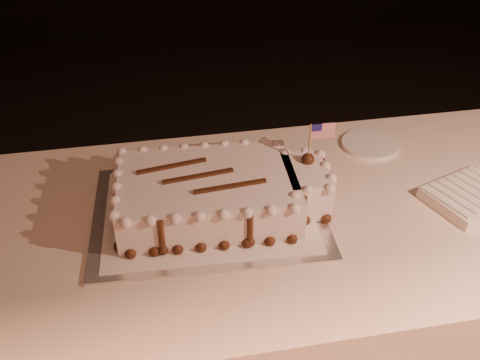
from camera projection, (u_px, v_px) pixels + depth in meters
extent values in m
cube|color=#FFDEC5|center=(321.00, 304.00, 1.57)|extent=(2.40, 0.80, 0.75)
cube|color=silver|center=(208.00, 212.00, 1.33)|extent=(0.58, 0.45, 0.01)
cube|color=white|center=(208.00, 210.00, 1.32)|extent=(0.52, 0.41, 0.00)
cube|color=white|center=(208.00, 194.00, 1.29)|extent=(0.44, 0.30, 0.10)
cube|color=white|center=(305.00, 186.00, 1.32)|extent=(0.11, 0.17, 0.10)
sphere|color=#492512|center=(130.00, 254.00, 1.19)|extent=(0.03, 0.03, 0.03)
sphere|color=#492512|center=(154.00, 251.00, 1.19)|extent=(0.03, 0.03, 0.03)
sphere|color=#492512|center=(178.00, 249.00, 1.20)|extent=(0.03, 0.03, 0.03)
sphere|color=#492512|center=(201.00, 247.00, 1.20)|extent=(0.03, 0.03, 0.03)
sphere|color=#492512|center=(224.00, 245.00, 1.21)|extent=(0.03, 0.03, 0.03)
sphere|color=#492512|center=(247.00, 243.00, 1.21)|extent=(0.03, 0.03, 0.03)
sphere|color=#492512|center=(270.00, 241.00, 1.22)|extent=(0.03, 0.03, 0.03)
sphere|color=#492512|center=(292.00, 239.00, 1.23)|extent=(0.03, 0.03, 0.03)
sphere|color=#492512|center=(293.00, 226.00, 1.26)|extent=(0.03, 0.03, 0.03)
sphere|color=#492512|center=(305.00, 220.00, 1.28)|extent=(0.03, 0.03, 0.03)
sphere|color=#492512|center=(326.00, 218.00, 1.28)|extent=(0.03, 0.03, 0.03)
sphere|color=#492512|center=(328.00, 208.00, 1.32)|extent=(0.03, 0.03, 0.03)
sphere|color=#492512|center=(322.00, 195.00, 1.36)|extent=(0.03, 0.03, 0.03)
sphere|color=#492512|center=(317.00, 183.00, 1.40)|extent=(0.03, 0.03, 0.03)
sphere|color=#492512|center=(303.00, 180.00, 1.41)|extent=(0.03, 0.03, 0.03)
sphere|color=#492512|center=(283.00, 182.00, 1.41)|extent=(0.03, 0.03, 0.03)
sphere|color=#492512|center=(275.00, 174.00, 1.44)|extent=(0.03, 0.03, 0.03)
sphere|color=#492512|center=(263.00, 170.00, 1.45)|extent=(0.03, 0.03, 0.03)
sphere|color=#492512|center=(244.00, 172.00, 1.44)|extent=(0.03, 0.03, 0.03)
sphere|color=#492512|center=(225.00, 173.00, 1.44)|extent=(0.03, 0.03, 0.03)
sphere|color=#492512|center=(205.00, 174.00, 1.43)|extent=(0.03, 0.03, 0.03)
sphere|color=#492512|center=(186.00, 176.00, 1.43)|extent=(0.03, 0.03, 0.03)
sphere|color=#492512|center=(166.00, 177.00, 1.42)|extent=(0.03, 0.03, 0.03)
sphere|color=#492512|center=(146.00, 179.00, 1.42)|extent=(0.03, 0.03, 0.03)
sphere|color=#492512|center=(126.00, 181.00, 1.41)|extent=(0.03, 0.03, 0.03)
sphere|color=#492512|center=(123.00, 191.00, 1.37)|extent=(0.03, 0.03, 0.03)
sphere|color=#492512|center=(122.00, 204.00, 1.33)|extent=(0.03, 0.03, 0.03)
sphere|color=#492512|center=(121.00, 217.00, 1.29)|extent=(0.03, 0.03, 0.03)
sphere|color=#492512|center=(120.00, 231.00, 1.25)|extent=(0.03, 0.03, 0.03)
sphere|color=#492512|center=(119.00, 247.00, 1.20)|extent=(0.03, 0.03, 0.03)
sphere|color=white|center=(125.00, 223.00, 1.13)|extent=(0.03, 0.03, 0.03)
sphere|color=white|center=(150.00, 221.00, 1.14)|extent=(0.03, 0.03, 0.03)
sphere|color=white|center=(175.00, 219.00, 1.15)|extent=(0.03, 0.03, 0.03)
sphere|color=white|center=(199.00, 217.00, 1.15)|extent=(0.03, 0.03, 0.03)
sphere|color=white|center=(223.00, 215.00, 1.16)|extent=(0.03, 0.03, 0.03)
sphere|color=white|center=(247.00, 213.00, 1.16)|extent=(0.03, 0.03, 0.03)
sphere|color=white|center=(271.00, 211.00, 1.17)|extent=(0.03, 0.03, 0.03)
sphere|color=white|center=(294.00, 209.00, 1.17)|extent=(0.03, 0.03, 0.03)
sphere|color=white|center=(295.00, 197.00, 1.21)|extent=(0.03, 0.03, 0.03)
sphere|color=white|center=(308.00, 191.00, 1.23)|extent=(0.03, 0.03, 0.03)
sphere|color=white|center=(330.00, 189.00, 1.23)|extent=(0.03, 0.03, 0.03)
sphere|color=white|center=(331.00, 179.00, 1.26)|extent=(0.03, 0.03, 0.03)
sphere|color=white|center=(326.00, 166.00, 1.31)|extent=(0.03, 0.03, 0.03)
sphere|color=white|center=(320.00, 155.00, 1.35)|extent=(0.03, 0.03, 0.03)
sphere|color=white|center=(305.00, 152.00, 1.36)|extent=(0.03, 0.03, 0.03)
sphere|color=white|center=(285.00, 153.00, 1.35)|extent=(0.03, 0.03, 0.03)
sphere|color=white|center=(277.00, 146.00, 1.38)|extent=(0.03, 0.03, 0.03)
sphere|color=white|center=(264.00, 142.00, 1.40)|extent=(0.03, 0.03, 0.03)
sphere|color=white|center=(244.00, 144.00, 1.39)|extent=(0.03, 0.03, 0.03)
sphere|color=white|center=(224.00, 145.00, 1.39)|extent=(0.03, 0.03, 0.03)
sphere|color=white|center=(204.00, 146.00, 1.38)|extent=(0.03, 0.03, 0.03)
sphere|color=white|center=(184.00, 148.00, 1.38)|extent=(0.03, 0.03, 0.03)
sphere|color=white|center=(163.00, 149.00, 1.37)|extent=(0.03, 0.03, 0.03)
sphere|color=white|center=(143.00, 151.00, 1.36)|extent=(0.03, 0.03, 0.03)
sphere|color=white|center=(122.00, 152.00, 1.36)|extent=(0.03, 0.03, 0.03)
sphere|color=white|center=(118.00, 162.00, 1.32)|extent=(0.03, 0.03, 0.03)
sphere|color=white|center=(117.00, 175.00, 1.28)|extent=(0.03, 0.03, 0.03)
sphere|color=white|center=(116.00, 188.00, 1.24)|extent=(0.03, 0.03, 0.03)
sphere|color=white|center=(115.00, 201.00, 1.19)|extent=(0.03, 0.03, 0.03)
sphere|color=white|center=(114.00, 216.00, 1.15)|extent=(0.03, 0.03, 0.03)
cylinder|color=#492512|center=(161.00, 236.00, 1.17)|extent=(0.01, 0.01, 0.09)
sphere|color=#492512|center=(163.00, 250.00, 1.19)|extent=(0.02, 0.02, 0.02)
cylinder|color=#492512|center=(250.00, 229.00, 1.19)|extent=(0.01, 0.01, 0.09)
sphere|color=#492512|center=(250.00, 242.00, 1.21)|extent=(0.02, 0.02, 0.02)
cylinder|color=#492512|center=(303.00, 207.00, 1.25)|extent=(0.01, 0.01, 0.09)
sphere|color=#492512|center=(302.00, 220.00, 1.28)|extent=(0.02, 0.02, 0.02)
cylinder|color=#492512|center=(320.00, 174.00, 1.36)|extent=(0.01, 0.01, 0.09)
sphere|color=#492512|center=(319.00, 187.00, 1.38)|extent=(0.02, 0.02, 0.02)
cylinder|color=#492512|center=(275.00, 157.00, 1.43)|extent=(0.01, 0.01, 0.09)
sphere|color=#492512|center=(274.00, 169.00, 1.45)|extent=(0.02, 0.02, 0.02)
cylinder|color=#492512|center=(202.00, 161.00, 1.41)|extent=(0.01, 0.01, 0.09)
sphere|color=#492512|center=(203.00, 174.00, 1.43)|extent=(0.02, 0.02, 0.02)
cylinder|color=#492512|center=(127.00, 167.00, 1.39)|extent=(0.01, 0.01, 0.09)
sphere|color=#492512|center=(129.00, 180.00, 1.41)|extent=(0.02, 0.02, 0.02)
cylinder|color=#492512|center=(118.00, 212.00, 1.24)|extent=(0.01, 0.01, 0.09)
sphere|color=#492512|center=(120.00, 225.00, 1.26)|extent=(0.02, 0.02, 0.02)
cube|color=#492512|center=(172.00, 166.00, 1.29)|extent=(0.17, 0.04, 0.01)
cube|color=#492512|center=(198.00, 176.00, 1.26)|extent=(0.17, 0.03, 0.01)
cube|color=#492512|center=(230.00, 186.00, 1.23)|extent=(0.17, 0.03, 0.01)
sphere|color=#492512|center=(308.00, 159.00, 1.31)|extent=(0.03, 0.03, 0.03)
cylinder|color=#AB8349|center=(309.00, 146.00, 1.29)|extent=(0.00, 0.00, 0.12)
cube|color=red|center=(323.00, 131.00, 1.27)|extent=(0.06, 0.01, 0.04)
cube|color=navy|center=(317.00, 127.00, 1.26)|extent=(0.02, 0.01, 0.02)
cube|color=white|center=(472.00, 196.00, 1.36)|extent=(0.26, 0.23, 0.03)
cube|color=white|center=(445.00, 202.00, 1.31)|extent=(0.06, 0.13, 0.01)
cube|color=white|center=(453.00, 199.00, 1.32)|extent=(0.06, 0.13, 0.01)
cube|color=white|center=(462.00, 195.00, 1.33)|extent=(0.06, 0.13, 0.01)
cube|color=white|center=(469.00, 192.00, 1.35)|extent=(0.06, 0.13, 0.01)
cube|color=white|center=(477.00, 188.00, 1.36)|extent=(0.06, 0.13, 0.01)
cylinder|color=white|center=(369.00, 145.00, 1.58)|extent=(0.16, 0.16, 0.01)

